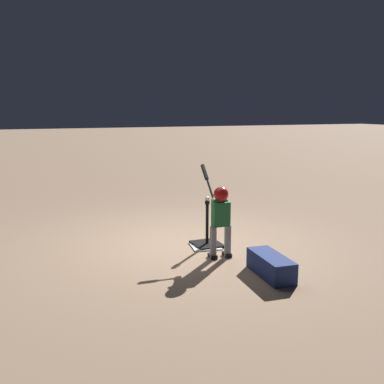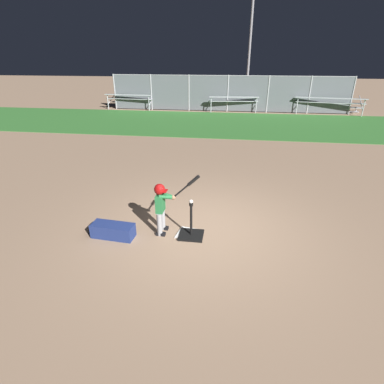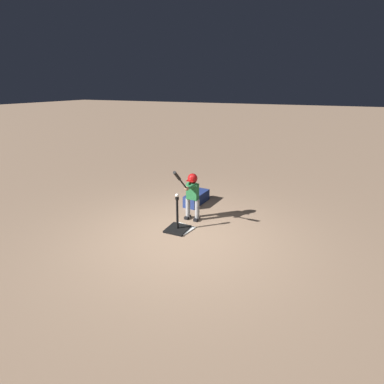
% 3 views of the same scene
% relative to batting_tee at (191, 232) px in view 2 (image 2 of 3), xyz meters
% --- Properties ---
extents(ground_plane, '(90.00, 90.00, 0.00)m').
position_rel_batting_tee_xyz_m(ground_plane, '(0.23, 0.26, -0.09)').
color(ground_plane, '#93755B').
extents(grass_outfield_strip, '(56.00, 6.36, 0.02)m').
position_rel_batting_tee_xyz_m(grass_outfield_strip, '(0.23, 10.81, -0.08)').
color(grass_outfield_strip, '#33702D').
rests_on(grass_outfield_strip, ground_plane).
extents(backstop_fence, '(14.69, 0.08, 2.17)m').
position_rel_batting_tee_xyz_m(backstop_fence, '(0.23, 14.48, 1.04)').
color(backstop_fence, '#9E9EA3').
rests_on(backstop_fence, ground_plane).
extents(home_plate, '(0.51, 0.51, 0.02)m').
position_rel_batting_tee_xyz_m(home_plate, '(-0.06, 0.06, -0.08)').
color(home_plate, white).
rests_on(home_plate, ground_plane).
extents(batting_tee, '(0.48, 0.43, 0.73)m').
position_rel_batting_tee_xyz_m(batting_tee, '(0.00, 0.00, 0.00)').
color(batting_tee, black).
rests_on(batting_tee, ground_plane).
extents(batter_child, '(0.89, 0.34, 1.31)m').
position_rel_batting_tee_xyz_m(batter_child, '(-0.58, 0.06, 0.59)').
color(batter_child, gray).
rests_on(batter_child, ground_plane).
extents(baseball, '(0.07, 0.07, 0.07)m').
position_rel_batting_tee_xyz_m(baseball, '(-0.00, 0.00, 0.68)').
color(baseball, white).
rests_on(baseball, batting_tee).
extents(bleachers_center, '(3.16, 1.96, 0.99)m').
position_rel_batting_tee_xyz_m(bleachers_center, '(-6.08, 14.91, 0.39)').
color(bleachers_center, '#ADAFB7').
rests_on(bleachers_center, ground_plane).
extents(bleachers_left_center, '(3.19, 2.06, 0.99)m').
position_rel_batting_tee_xyz_m(bleachers_left_center, '(0.55, 14.80, 0.39)').
color(bleachers_left_center, '#ADAFB7').
rests_on(bleachers_left_center, ground_plane).
extents(bleachers_far_right, '(4.14, 2.26, 1.02)m').
position_rel_batting_tee_xyz_m(bleachers_far_right, '(6.33, 14.77, 0.41)').
color(bleachers_far_right, '#ADAFB7').
rests_on(bleachers_far_right, ground_plane).
extents(equipment_bag, '(0.86, 0.39, 0.28)m').
position_rel_batting_tee_xyz_m(equipment_bag, '(-1.53, -0.24, 0.05)').
color(equipment_bag, navy).
rests_on(equipment_bag, ground_plane).
extents(field_light_pole, '(1.76, 0.44, 8.56)m').
position_rel_batting_tee_xyz_m(field_light_pole, '(1.66, 23.11, 5.51)').
color(field_light_pole, slate).
rests_on(field_light_pole, ground_plane).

